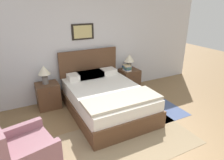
{
  "coord_description": "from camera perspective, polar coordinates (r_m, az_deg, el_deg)",
  "views": [
    {
      "loc": [
        -1.59,
        -1.75,
        2.36
      ],
      "look_at": [
        0.17,
        1.64,
        0.86
      ],
      "focal_mm": 32.0,
      "sensor_mm": 36.0,
      "label": 1
    }
  ],
  "objects": [
    {
      "name": "book_thick_bottom",
      "position": [
        5.48,
        4.26,
        2.85
      ],
      "size": [
        0.16,
        0.26,
        0.04
      ],
      "rotation": [
        0.0,
        0.0,
        0.06
      ],
      "color": "silver",
      "rests_on": "nightstand_by_door"
    },
    {
      "name": "nightstand_near_window",
      "position": [
        4.95,
        -17.76,
        -4.25
      ],
      "size": [
        0.51,
        0.48,
        0.59
      ],
      "color": "brown",
      "rests_on": "ground_plane"
    },
    {
      "name": "book_paperback_top",
      "position": [
        5.44,
        4.3,
        4.12
      ],
      "size": [
        0.21,
        0.27,
        0.03
      ],
      "rotation": [
        0.0,
        0.0,
        -0.2
      ],
      "color": "beige",
      "rests_on": "book_slim_near_top"
    },
    {
      "name": "table_lamp_near_window",
      "position": [
        4.75,
        -18.83,
        2.25
      ],
      "size": [
        0.28,
        0.28,
        0.44
      ],
      "color": "slate",
      "rests_on": "nightstand_near_window"
    },
    {
      "name": "book_slim_near_top",
      "position": [
        5.45,
        4.29,
        3.86
      ],
      "size": [
        0.2,
        0.25,
        0.02
      ],
      "rotation": [
        0.0,
        0.0,
        0.18
      ],
      "color": "#335693",
      "rests_on": "book_novel_upper"
    },
    {
      "name": "nightstand_by_door",
      "position": [
        5.68,
        4.91,
        0.12
      ],
      "size": [
        0.51,
        0.48,
        0.59
      ],
      "color": "brown",
      "rests_on": "ground_plane"
    },
    {
      "name": "armchair",
      "position": [
        3.31,
        -23.89,
        -18.93
      ],
      "size": [
        0.9,
        0.93,
        0.95
      ],
      "rotation": [
        0.0,
        0.0,
        -1.36
      ],
      "color": "#8E606B",
      "rests_on": "ground_plane"
    },
    {
      "name": "wall_back",
      "position": [
        5.13,
        -8.86,
        9.35
      ],
      "size": [
        7.26,
        0.09,
        2.6
      ],
      "color": "silver",
      "rests_on": "ground_plane"
    },
    {
      "name": "book_hardcover_middle",
      "position": [
        5.47,
        4.27,
        3.21
      ],
      "size": [
        0.17,
        0.23,
        0.03
      ],
      "rotation": [
        0.0,
        0.0,
        -0.15
      ],
      "color": "#335693",
      "rests_on": "book_thick_bottom"
    },
    {
      "name": "area_rug_bedside",
      "position": [
        4.94,
        12.39,
        -7.53
      ],
      "size": [
        0.97,
        1.32,
        0.01
      ],
      "color": "#47567F",
      "rests_on": "ground_plane"
    },
    {
      "name": "area_rug_main",
      "position": [
        3.79,
        3.77,
        -16.99
      ],
      "size": [
        2.54,
        1.43,
        0.01
      ],
      "color": "#897556",
      "rests_on": "ground_plane"
    },
    {
      "name": "bed",
      "position": [
        4.51,
        -1.73,
        -5.2
      ],
      "size": [
        1.54,
        2.16,
        1.24
      ],
      "color": "brown",
      "rests_on": "ground_plane"
    },
    {
      "name": "book_novel_upper",
      "position": [
        5.46,
        4.28,
        3.56
      ],
      "size": [
        0.15,
        0.25,
        0.04
      ],
      "rotation": [
        0.0,
        0.0,
        0.02
      ],
      "color": "#4C7551",
      "rests_on": "book_hardcover_middle"
    },
    {
      "name": "table_lamp_by_door",
      "position": [
        5.51,
        4.95,
        5.91
      ],
      "size": [
        0.28,
        0.28,
        0.44
      ],
      "color": "slate",
      "rests_on": "nightstand_by_door"
    }
  ]
}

